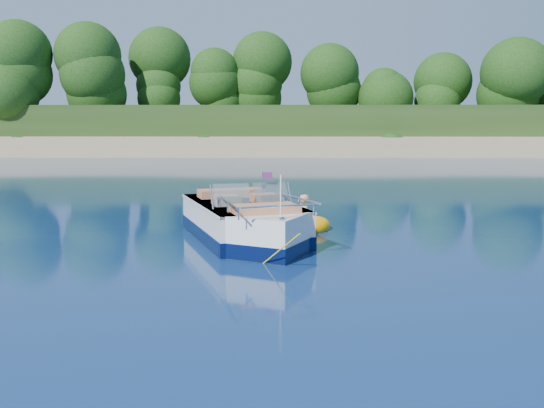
# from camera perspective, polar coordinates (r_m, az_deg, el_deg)

# --- Properties ---
(ground) EXTENTS (160.00, 160.00, 0.00)m
(ground) POSITION_cam_1_polar(r_m,az_deg,el_deg) (11.79, 7.60, -6.29)
(ground) COLOR #0A234C
(ground) RESTS_ON ground
(shoreline) EXTENTS (170.00, 59.00, 6.00)m
(shoreline) POSITION_cam_1_polar(r_m,az_deg,el_deg) (75.15, 1.90, 6.55)
(shoreline) COLOR tan
(shoreline) RESTS_ON ground
(treeline) EXTENTS (150.00, 7.12, 8.19)m
(treeline) POSITION_cam_1_polar(r_m,az_deg,el_deg) (52.44, 2.43, 10.90)
(treeline) COLOR #321C10
(treeline) RESTS_ON ground
(motorboat) EXTENTS (3.46, 5.85, 2.04)m
(motorboat) POSITION_cam_1_polar(r_m,az_deg,el_deg) (14.42, -2.32, -1.98)
(motorboat) COLOR white
(motorboat) RESTS_ON ground
(tow_tube) EXTENTS (1.86, 1.86, 0.39)m
(tow_tube) POSITION_cam_1_polar(r_m,az_deg,el_deg) (16.08, 2.83, -2.00)
(tow_tube) COLOR #EF9F00
(tow_tube) RESTS_ON ground
(boy) EXTENTS (0.56, 0.80, 1.43)m
(boy) POSITION_cam_1_polar(r_m,az_deg,el_deg) (16.19, 2.97, -2.31)
(boy) COLOR tan
(boy) RESTS_ON ground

